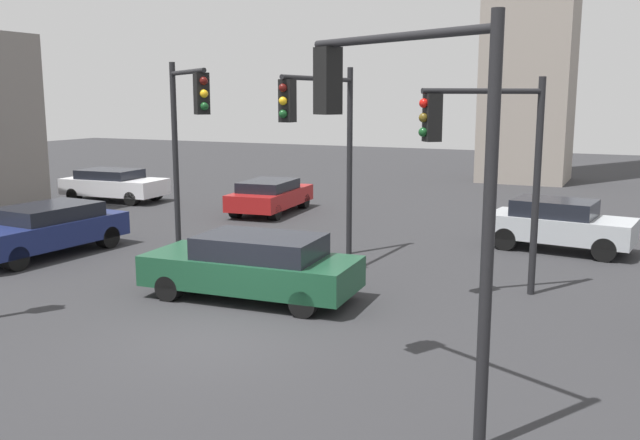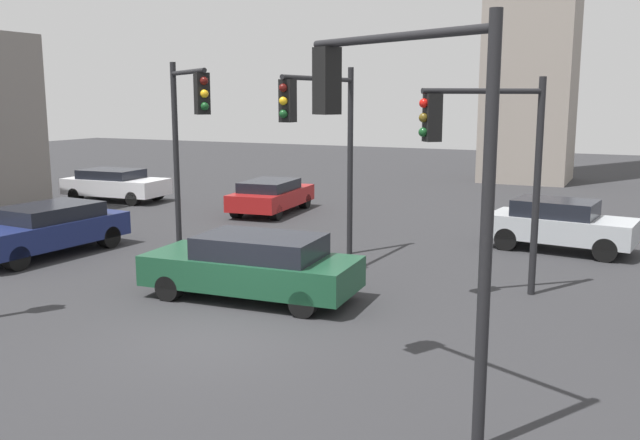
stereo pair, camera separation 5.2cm
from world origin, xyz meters
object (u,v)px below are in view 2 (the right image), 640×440
(traffic_light_3, at_px, (188,124))
(car_5, at_px, (115,184))
(car_6, at_px, (254,265))
(traffic_light_0, at_px, (322,126))
(traffic_light_1, at_px, (485,145))
(car_2, at_px, (271,195))
(car_0, at_px, (560,224))
(car_3, at_px, (45,228))
(traffic_light_2, at_px, (400,139))

(traffic_light_3, xyz_separation_m, car_5, (-9.94, 8.14, -3.05))
(car_6, bearing_deg, car_5, -41.72)
(car_5, height_order, car_6, car_6)
(traffic_light_0, distance_m, car_6, 4.49)
(traffic_light_1, bearing_deg, car_6, -16.36)
(traffic_light_1, distance_m, car_2, 13.15)
(car_0, relative_size, car_3, 0.87)
(traffic_light_0, height_order, car_5, traffic_light_0)
(car_0, distance_m, car_3, 14.93)
(traffic_light_1, relative_size, car_2, 1.08)
(car_2, xyz_separation_m, car_6, (5.35, -10.30, 0.07))
(traffic_light_3, bearing_deg, car_6, 4.77)
(car_0, bearing_deg, traffic_light_2, -87.51)
(traffic_light_1, height_order, car_0, traffic_light_1)
(traffic_light_3, distance_m, car_3, 5.49)
(car_5, bearing_deg, car_0, -10.09)
(traffic_light_0, height_order, traffic_light_2, traffic_light_2)
(car_2, relative_size, car_3, 0.94)
(traffic_light_0, bearing_deg, car_6, 1.65)
(car_6, bearing_deg, traffic_light_0, -95.51)
(traffic_light_0, bearing_deg, car_0, 133.83)
(car_0, bearing_deg, car_2, 175.37)
(car_6, bearing_deg, traffic_light_3, -36.62)
(traffic_light_3, relative_size, car_2, 1.19)
(car_3, bearing_deg, traffic_light_2, 71.56)
(car_2, height_order, car_6, car_6)
(traffic_light_2, relative_size, car_3, 1.13)
(traffic_light_3, height_order, car_3, traffic_light_3)
(traffic_light_3, bearing_deg, car_5, 178.18)
(car_2, distance_m, car_3, 9.37)
(traffic_light_3, height_order, car_6, traffic_light_3)
(car_2, distance_m, car_5, 7.73)
(traffic_light_2, bearing_deg, car_6, -13.82)
(car_3, bearing_deg, car_6, 85.08)
(traffic_light_3, bearing_deg, traffic_light_1, 38.35)
(traffic_light_3, bearing_deg, car_3, -132.40)
(car_3, relative_size, car_5, 1.07)
(traffic_light_2, distance_m, car_6, 6.89)
(traffic_light_1, relative_size, car_5, 1.08)
(car_6, bearing_deg, traffic_light_1, -158.94)
(traffic_light_1, height_order, car_2, traffic_light_1)
(traffic_light_2, bearing_deg, car_5, -12.43)
(traffic_light_3, distance_m, car_0, 11.06)
(car_5, bearing_deg, traffic_light_2, -42.12)
(traffic_light_3, bearing_deg, car_0, 72.28)
(traffic_light_3, distance_m, car_5, 13.21)
(traffic_light_0, xyz_separation_m, traffic_light_1, (4.49, -1.25, -0.28))
(traffic_light_3, relative_size, car_5, 1.19)
(traffic_light_2, bearing_deg, traffic_light_1, -62.87)
(car_0, height_order, car_6, car_0)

